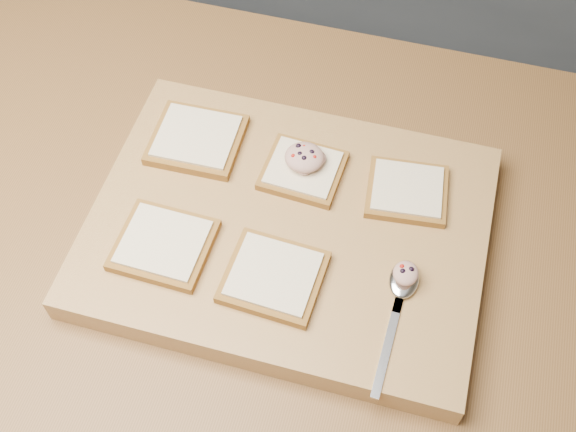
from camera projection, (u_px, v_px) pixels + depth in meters
name	position (u px, v px, depth m)	size (l,w,h in m)	color
ground	(228.00, 401.00, 1.81)	(4.00, 4.00, 0.00)	#515459
island_counter	(213.00, 324.00, 1.43)	(2.00, 0.80, 0.90)	slate
cutting_board	(288.00, 230.00, 1.00)	(0.53, 0.41, 0.04)	tan
bread_far_left	(197.00, 139.00, 1.05)	(0.13, 0.12, 0.02)	brown
bread_far_center	(303.00, 170.00, 1.02)	(0.11, 0.11, 0.02)	brown
bread_far_right	(407.00, 191.00, 1.00)	(0.12, 0.11, 0.02)	brown
bread_near_left	(164.00, 244.00, 0.95)	(0.12, 0.11, 0.02)	brown
bread_near_center	(274.00, 276.00, 0.92)	(0.13, 0.12, 0.02)	brown
tuna_salad_dollop	(304.00, 157.00, 1.00)	(0.06, 0.05, 0.03)	tan
spoon	(402.00, 289.00, 0.91)	(0.04, 0.19, 0.01)	silver
spoon_salad	(406.00, 273.00, 0.91)	(0.03, 0.04, 0.02)	tan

